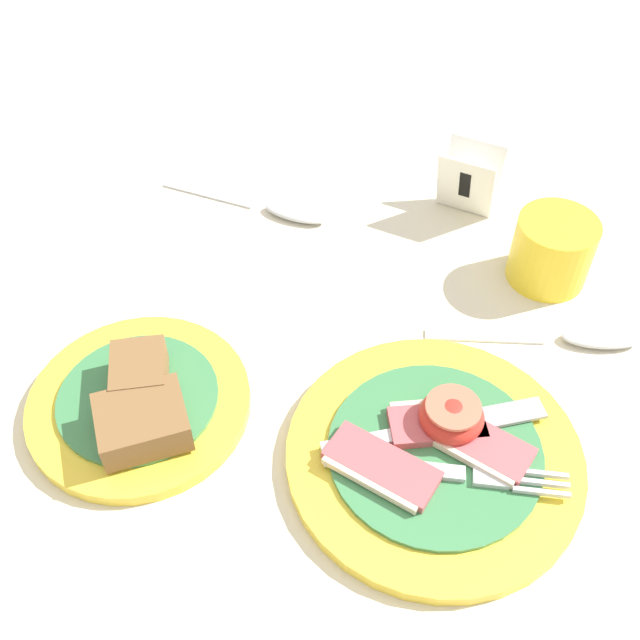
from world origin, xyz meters
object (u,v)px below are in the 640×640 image
at_px(bread_plate, 140,402).
at_px(teaspoon_near_cup, 272,207).
at_px(breakfast_plate, 435,451).
at_px(number_card, 469,180).
at_px(sugar_cup, 552,249).
at_px(teaspoon_by_saucer, 570,337).

distance_m(bread_plate, teaspoon_near_cup, 0.28).
bearing_deg(breakfast_plate, number_card, 94.34).
relative_size(sugar_cup, teaspoon_by_saucer, 0.40).
bearing_deg(breakfast_plate, teaspoon_by_saucer, 58.27).
bearing_deg(breakfast_plate, teaspoon_near_cup, 130.71).
height_order(breakfast_plate, teaspoon_by_saucer, breakfast_plate).
relative_size(number_card, teaspoon_near_cup, 0.38).
bearing_deg(teaspoon_near_cup, breakfast_plate, -43.65).
distance_m(bread_plate, number_card, 0.41).
height_order(teaspoon_by_saucer, teaspoon_near_cup, same).
xyz_separation_m(sugar_cup, teaspoon_by_saucer, (0.03, -0.08, -0.03)).
relative_size(breakfast_plate, sugar_cup, 3.07).
bearing_deg(breakfast_plate, bread_plate, -174.68).
bearing_deg(teaspoon_near_cup, teaspoon_by_saucer, -12.04).
height_order(number_card, teaspoon_near_cup, number_card).
xyz_separation_m(bread_plate, teaspoon_by_saucer, (0.34, 0.18, -0.01)).
xyz_separation_m(bread_plate, sugar_cup, (0.31, 0.26, 0.02)).
height_order(bread_plate, sugar_cup, sugar_cup).
xyz_separation_m(sugar_cup, number_card, (-0.09, 0.08, 0.00)).
xyz_separation_m(number_card, teaspoon_by_saucer, (0.12, -0.16, -0.03)).
bearing_deg(number_card, teaspoon_near_cup, -153.07).
relative_size(breakfast_plate, teaspoon_by_saucer, 1.22).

